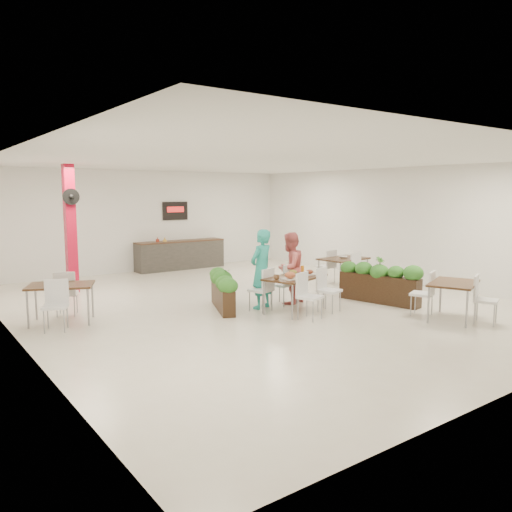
{
  "coord_description": "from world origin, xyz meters",
  "views": [
    {
      "loc": [
        -6.56,
        -8.97,
        2.5
      ],
      "look_at": [
        -0.09,
        -0.08,
        1.1
      ],
      "focal_mm": 35.0,
      "sensor_mm": 36.0,
      "label": 1
    }
  ],
  "objects_px": {
    "planter_left": "(223,287)",
    "planter_right": "(379,281)",
    "side_table_c": "(453,288)",
    "diner_man": "(261,269)",
    "diner_woman": "(290,268)",
    "service_counter": "(180,254)",
    "side_table_b": "(343,262)",
    "side_table_a": "(61,291)",
    "main_table": "(295,282)",
    "red_column": "(70,227)"
  },
  "relations": [
    {
      "from": "side_table_b",
      "to": "side_table_c",
      "type": "bearing_deg",
      "value": -109.09
    },
    {
      "from": "diner_man",
      "to": "planter_right",
      "type": "xyz_separation_m",
      "value": [
        2.5,
        -1.14,
        -0.36
      ]
    },
    {
      "from": "planter_right",
      "to": "diner_man",
      "type": "bearing_deg",
      "value": 155.52
    },
    {
      "from": "side_table_c",
      "to": "red_column",
      "type": "bearing_deg",
      "value": 103.8
    },
    {
      "from": "planter_left",
      "to": "main_table",
      "type": "bearing_deg",
      "value": -43.4
    },
    {
      "from": "diner_man",
      "to": "side_table_a",
      "type": "distance_m",
      "value": 4.07
    },
    {
      "from": "main_table",
      "to": "side_table_c",
      "type": "bearing_deg",
      "value": -48.4
    },
    {
      "from": "diner_man",
      "to": "side_table_b",
      "type": "bearing_deg",
      "value": 176.62
    },
    {
      "from": "diner_man",
      "to": "side_table_c",
      "type": "xyz_separation_m",
      "value": [
        2.48,
        -3.01,
        -0.23
      ]
    },
    {
      "from": "diner_woman",
      "to": "side_table_c",
      "type": "xyz_separation_m",
      "value": [
        1.68,
        -3.01,
        -0.18
      ]
    },
    {
      "from": "side_table_a",
      "to": "side_table_b",
      "type": "xyz_separation_m",
      "value": [
        7.24,
        -0.45,
        0.01
      ]
    },
    {
      "from": "planter_right",
      "to": "side_table_c",
      "type": "xyz_separation_m",
      "value": [
        -0.02,
        -1.87,
        0.12
      ]
    },
    {
      "from": "main_table",
      "to": "diner_woman",
      "type": "xyz_separation_m",
      "value": [
        0.41,
        0.66,
        0.17
      ]
    },
    {
      "from": "side_table_a",
      "to": "planter_left",
      "type": "bearing_deg",
      "value": 8.36
    },
    {
      "from": "diner_man",
      "to": "diner_woman",
      "type": "relative_size",
      "value": 1.07
    },
    {
      "from": "red_column",
      "to": "side_table_a",
      "type": "height_order",
      "value": "red_column"
    },
    {
      "from": "service_counter",
      "to": "diner_woman",
      "type": "height_order",
      "value": "service_counter"
    },
    {
      "from": "service_counter",
      "to": "diner_man",
      "type": "height_order",
      "value": "service_counter"
    },
    {
      "from": "diner_woman",
      "to": "diner_man",
      "type": "bearing_deg",
      "value": -17.54
    },
    {
      "from": "service_counter",
      "to": "side_table_c",
      "type": "distance_m",
      "value": 9.19
    },
    {
      "from": "diner_man",
      "to": "side_table_c",
      "type": "distance_m",
      "value": 3.91
    },
    {
      "from": "diner_woman",
      "to": "side_table_b",
      "type": "xyz_separation_m",
      "value": [
        2.6,
        0.86,
        -0.17
      ]
    },
    {
      "from": "planter_left",
      "to": "side_table_c",
      "type": "bearing_deg",
      "value": -46.75
    },
    {
      "from": "red_column",
      "to": "diner_man",
      "type": "xyz_separation_m",
      "value": [
        2.79,
        -4.23,
        -0.78
      ]
    },
    {
      "from": "service_counter",
      "to": "planter_right",
      "type": "height_order",
      "value": "service_counter"
    },
    {
      "from": "planter_right",
      "to": "side_table_a",
      "type": "height_order",
      "value": "planter_right"
    },
    {
      "from": "diner_man",
      "to": "planter_right",
      "type": "height_order",
      "value": "diner_man"
    },
    {
      "from": "main_table",
      "to": "diner_man",
      "type": "bearing_deg",
      "value": 120.81
    },
    {
      "from": "side_table_a",
      "to": "side_table_c",
      "type": "relative_size",
      "value": 0.99
    },
    {
      "from": "red_column",
      "to": "side_table_c",
      "type": "relative_size",
      "value": 1.93
    },
    {
      "from": "diner_woman",
      "to": "service_counter",
      "type": "bearing_deg",
      "value": -111.37
    },
    {
      "from": "main_table",
      "to": "side_table_c",
      "type": "relative_size",
      "value": 1.15
    },
    {
      "from": "side_table_a",
      "to": "diner_man",
      "type": "bearing_deg",
      "value": 5.71
    },
    {
      "from": "red_column",
      "to": "side_table_c",
      "type": "height_order",
      "value": "red_column"
    },
    {
      "from": "planter_left",
      "to": "diner_woman",
      "type": "bearing_deg",
      "value": -14.87
    },
    {
      "from": "service_counter",
      "to": "side_table_b",
      "type": "distance_m",
      "value": 5.68
    },
    {
      "from": "planter_left",
      "to": "side_table_c",
      "type": "height_order",
      "value": "side_table_c"
    },
    {
      "from": "red_column",
      "to": "main_table",
      "type": "relative_size",
      "value": 1.67
    },
    {
      "from": "side_table_a",
      "to": "main_table",
      "type": "bearing_deg",
      "value": -0.4
    },
    {
      "from": "diner_man",
      "to": "main_table",
      "type": "bearing_deg",
      "value": 103.27
    },
    {
      "from": "diner_man",
      "to": "side_table_a",
      "type": "xyz_separation_m",
      "value": [
        -3.84,
        1.31,
        -0.23
      ]
    },
    {
      "from": "red_column",
      "to": "side_table_a",
      "type": "xyz_separation_m",
      "value": [
        -1.05,
        -2.93,
        -1.01
      ]
    },
    {
      "from": "diner_man",
      "to": "diner_woman",
      "type": "bearing_deg",
      "value": 162.46
    },
    {
      "from": "side_table_c",
      "to": "service_counter",
      "type": "bearing_deg",
      "value": 75.7
    },
    {
      "from": "side_table_b",
      "to": "side_table_a",
      "type": "bearing_deg",
      "value": 170.71
    },
    {
      "from": "red_column",
      "to": "side_table_a",
      "type": "distance_m",
      "value": 3.27
    },
    {
      "from": "red_column",
      "to": "planter_right",
      "type": "height_order",
      "value": "red_column"
    },
    {
      "from": "diner_man",
      "to": "service_counter",
      "type": "bearing_deg",
      "value": -118.75
    },
    {
      "from": "planter_left",
      "to": "planter_right",
      "type": "distance_m",
      "value": 3.58
    },
    {
      "from": "planter_left",
      "to": "planter_right",
      "type": "relative_size",
      "value": 0.8
    }
  ]
}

